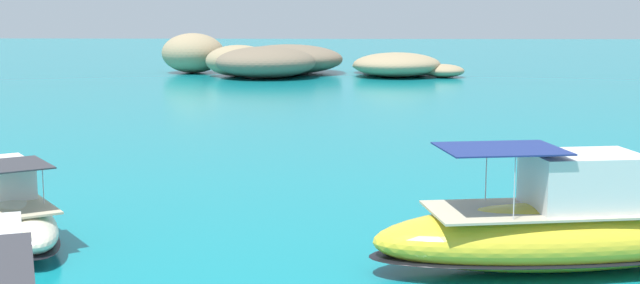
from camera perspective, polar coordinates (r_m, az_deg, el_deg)
The scene contains 4 objects.
islet_large at distance 90.49m, azimuth -3.83°, elevation 5.64°, with size 23.30×23.10×4.37m.
islet_small at distance 89.98m, azimuth 5.47°, elevation 5.23°, with size 13.90×18.28×2.51m.
motorboat_cream at distance 26.25m, azimuth -20.72°, elevation -4.55°, with size 6.41×7.72×2.45m.
motorboat_yellow at distance 22.69m, azimuth 16.37°, elevation -5.76°, with size 10.63×4.77×3.21m.
Camera 1 is at (0.70, -14.19, 6.59)m, focal length 46.92 mm.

